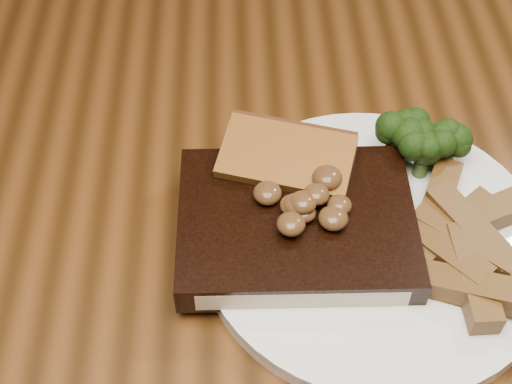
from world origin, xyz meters
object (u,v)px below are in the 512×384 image
chair_far (208,15)px  steak (296,224)px  potato_wedges (443,236)px  dining_table (265,281)px  plate (373,241)px  garlic_bread (286,177)px

chair_far → steak: 0.82m
steak → potato_wedges: size_ratio=1.65×
dining_table → plate: (0.09, -0.03, 0.10)m
dining_table → garlic_bread: size_ratio=14.85×
plate → garlic_bread: bearing=140.2°
dining_table → chair_far: size_ratio=1.98×
plate → potato_wedges: potato_wedges is taller
chair_far → garlic_bread: size_ratio=7.51×
dining_table → steak: (0.02, -0.02, 0.12)m
dining_table → garlic_bread: bearing=57.6°
chair_far → garlic_bread: chair_far is taller
garlic_bread → potato_wedges: (0.12, -0.07, 0.00)m
chair_far → potato_wedges: bearing=95.3°
dining_table → steak: steak is taller
dining_table → chair_far: (-0.07, 0.72, -0.22)m
dining_table → potato_wedges: size_ratio=14.11×
garlic_bread → steak: bearing=-67.8°
dining_table → plate: bearing=-18.5°
dining_table → chair_far: chair_far is taller
steak → plate: bearing=-3.7°
dining_table → plate: 0.13m
chair_far → plate: size_ratio=2.87×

